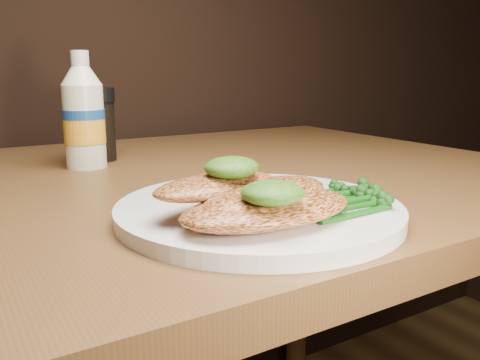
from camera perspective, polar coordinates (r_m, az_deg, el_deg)
plate at (r=0.51m, az=2.17°, el=-3.49°), size 0.30×0.30×0.02m
chicken_front at (r=0.44m, az=3.29°, el=-3.32°), size 0.17×0.09×0.03m
chicken_mid at (r=0.46m, az=3.22°, el=-1.68°), size 0.17×0.12×0.02m
chicken_back at (r=0.47m, az=-2.67°, el=-0.66°), size 0.14×0.09×0.02m
pesto_front at (r=0.41m, az=3.77°, el=-1.49°), size 0.06×0.06×0.02m
pesto_back at (r=0.47m, az=-0.96°, el=1.46°), size 0.07×0.06×0.02m
broccolini_bundle at (r=0.50m, az=10.48°, el=-1.92°), size 0.16×0.13×0.02m
mayo_bottle at (r=0.80m, az=-17.60°, el=7.66°), size 0.08×0.08×0.18m
pepper_grinder at (r=0.86m, az=-15.73°, el=6.17°), size 0.05×0.05×0.12m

